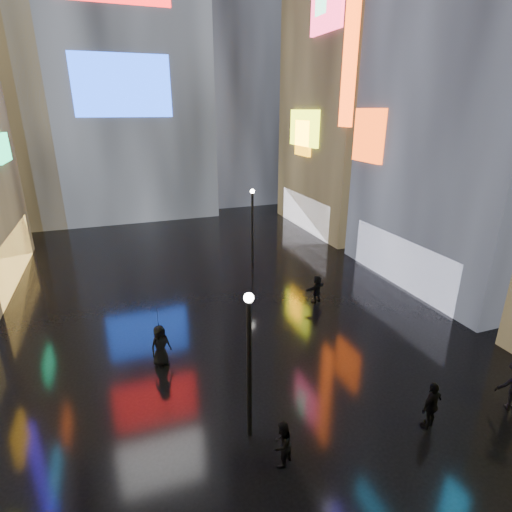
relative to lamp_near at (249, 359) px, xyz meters
name	(u,v)px	position (x,y,z in m)	size (l,w,h in m)	color
ground	(211,291)	(1.42, 11.33, -2.94)	(140.00, 140.00, 0.00)	black
building_right_mid	(510,11)	(17.40, 8.34, 12.04)	(10.28, 13.70, 30.00)	black
building_right_far	(365,60)	(17.40, 21.33, 11.03)	(10.28, 12.00, 28.00)	black
tower_flank_right	(228,42)	(10.42, 37.33, 14.06)	(12.00, 12.00, 34.00)	black
lamp_near	(249,359)	(0.00, 0.00, 0.00)	(0.30, 0.30, 5.20)	black
lamp_far	(252,222)	(5.32, 14.90, 0.00)	(0.30, 0.30, 5.20)	black
pedestrian_1	(282,444)	(0.53, -1.42, -2.17)	(0.75, 0.58, 1.54)	black
pedestrian_3	(432,405)	(5.85, -1.70, -2.06)	(1.04, 0.43, 1.77)	black
pedestrian_4	(160,346)	(-2.23, 4.95, -2.03)	(0.89, 0.58, 1.83)	black
pedestrian_5	(317,289)	(6.67, 7.95, -2.16)	(1.45, 0.46, 1.56)	black
umbrella_2	(158,317)	(-2.23, 4.95, -0.67)	(0.98, 1.00, 0.90)	black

